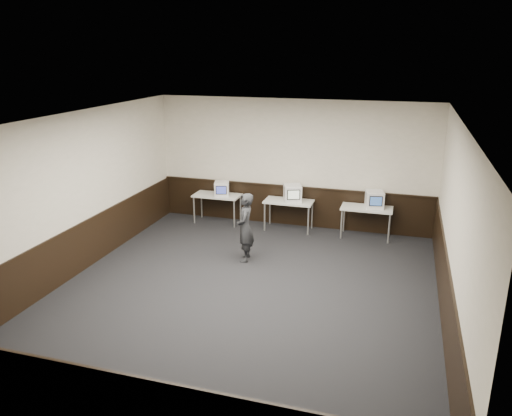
{
  "coord_description": "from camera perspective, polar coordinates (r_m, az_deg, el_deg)",
  "views": [
    {
      "loc": [
        2.62,
        -7.94,
        4.33
      ],
      "look_at": [
        -0.25,
        1.6,
        1.15
      ],
      "focal_mm": 35.0,
      "sensor_mm": 36.0,
      "label": 1
    }
  ],
  "objects": [
    {
      "name": "wainscot_left",
      "position": [
        10.72,
        -19.43,
        -4.29
      ],
      "size": [
        0.04,
        7.98,
        1.0
      ],
      "primitive_type": "cube",
      "color": "black",
      "rests_on": "left_wall"
    },
    {
      "name": "desk_left",
      "position": [
        12.92,
        -4.47,
        1.23
      ],
      "size": [
        1.2,
        0.6,
        0.75
      ],
      "color": "silver",
      "rests_on": "ground"
    },
    {
      "name": "wainscot_back",
      "position": [
        12.79,
        4.13,
        0.23
      ],
      "size": [
        6.98,
        0.04,
        1.0
      ],
      "primitive_type": "cube",
      "color": "black",
      "rests_on": "back_wall"
    },
    {
      "name": "emac_left",
      "position": [
        12.75,
        -3.94,
        2.2
      ],
      "size": [
        0.46,
        0.47,
        0.36
      ],
      "rotation": [
        0.0,
        0.0,
        0.3
      ],
      "color": "white",
      "rests_on": "desk_left"
    },
    {
      "name": "desk_right",
      "position": [
        12.13,
        12.54,
        -0.26
      ],
      "size": [
        1.2,
        0.6,
        0.75
      ],
      "color": "silver",
      "rests_on": "ground"
    },
    {
      "name": "wainscot_right",
      "position": [
        8.86,
        20.82,
        -9.16
      ],
      "size": [
        0.04,
        7.98,
        1.0
      ],
      "primitive_type": "cube",
      "color": "black",
      "rests_on": "right_wall"
    },
    {
      "name": "wainscot_rail",
      "position": [
        12.63,
        4.17,
        2.46
      ],
      "size": [
        6.98,
        0.06,
        0.04
      ],
      "primitive_type": "cube",
      "color": "black",
      "rests_on": "wainscot_back"
    },
    {
      "name": "ceiling",
      "position": [
        8.44,
        -1.54,
        10.0
      ],
      "size": [
        8.0,
        8.0,
        0.0
      ],
      "primitive_type": "plane",
      "rotation": [
        3.14,
        0.0,
        0.0
      ],
      "color": "white",
      "rests_on": "back_wall"
    },
    {
      "name": "desk_center",
      "position": [
        12.39,
        3.76,
        0.52
      ],
      "size": [
        1.2,
        0.6,
        0.75
      ],
      "color": "silver",
      "rests_on": "ground"
    },
    {
      "name": "emac_right",
      "position": [
        12.08,
        13.39,
        0.97
      ],
      "size": [
        0.49,
        0.5,
        0.4
      ],
      "rotation": [
        0.0,
        0.0,
        0.21
      ],
      "color": "white",
      "rests_on": "desk_right"
    },
    {
      "name": "emac_center",
      "position": [
        12.27,
        4.2,
        1.71
      ],
      "size": [
        0.54,
        0.55,
        0.42
      ],
      "rotation": [
        0.0,
        0.0,
        0.34
      ],
      "color": "white",
      "rests_on": "desk_center"
    },
    {
      "name": "left_wall",
      "position": [
        10.39,
        -20.13,
        1.37
      ],
      "size": [
        0.0,
        8.0,
        8.0
      ],
      "primitive_type": "plane",
      "rotation": [
        1.57,
        0.0,
        1.57
      ],
      "color": "beige",
      "rests_on": "ground"
    },
    {
      "name": "wainscot_front",
      "position": [
        6.1,
        -13.99,
        -21.79
      ],
      "size": [
        6.98,
        0.04,
        1.0
      ],
      "primitive_type": "cube",
      "color": "black",
      "rests_on": "front_wall"
    },
    {
      "name": "back_wall",
      "position": [
        12.53,
        4.26,
        5.06
      ],
      "size": [
        7.0,
        0.0,
        7.0
      ],
      "primitive_type": "plane",
      "rotation": [
        1.57,
        0.0,
        0.0
      ],
      "color": "beige",
      "rests_on": "ground"
    },
    {
      "name": "right_wall",
      "position": [
        8.44,
        21.76,
        -2.48
      ],
      "size": [
        0.0,
        8.0,
        8.0
      ],
      "primitive_type": "plane",
      "rotation": [
        1.57,
        0.0,
        -1.57
      ],
      "color": "beige",
      "rests_on": "ground"
    },
    {
      "name": "floor",
      "position": [
        9.42,
        -1.38,
        -9.68
      ],
      "size": [
        8.0,
        8.0,
        0.0
      ],
      "primitive_type": "plane",
      "color": "black",
      "rests_on": "ground"
    },
    {
      "name": "person",
      "position": [
        10.52,
        -1.23,
        -2.23
      ],
      "size": [
        0.45,
        0.6,
        1.49
      ],
      "primitive_type": "imported",
      "rotation": [
        0.0,
        0.0,
        -1.38
      ],
      "color": "#222427",
      "rests_on": "ground"
    },
    {
      "name": "front_wall",
      "position": [
        5.46,
        -14.96,
        -12.93
      ],
      "size": [
        7.0,
        0.0,
        7.0
      ],
      "primitive_type": "plane",
      "rotation": [
        -1.57,
        0.0,
        0.0
      ],
      "color": "beige",
      "rests_on": "ground"
    }
  ]
}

